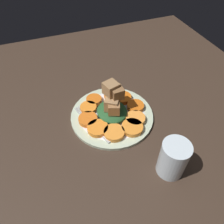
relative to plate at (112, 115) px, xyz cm
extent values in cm
cube|color=#38281E|center=(0.00, 0.00, -1.52)|extent=(120.00, 120.00, 2.00)
cylinder|color=beige|center=(0.00, 0.00, -0.02)|extent=(26.06, 26.06, 1.00)
cylinder|color=white|center=(0.00, 0.00, 0.03)|extent=(20.85, 20.85, 1.00)
cylinder|color=orange|center=(0.37, 8.12, 1.28)|extent=(5.51, 5.51, 1.39)
cylinder|color=orange|center=(-5.11, 5.92, 1.28)|extent=(5.61, 5.61, 1.39)
cylinder|color=orange|center=(-7.74, 2.77, 1.28)|extent=(5.15, 5.15, 1.39)
cylinder|color=orange|center=(-7.62, -3.53, 1.28)|extent=(5.11, 5.11, 1.39)
cylinder|color=orange|center=(-4.69, -6.34, 1.28)|extent=(5.29, 5.29, 1.39)
cylinder|color=orange|center=(0.35, -7.87, 1.28)|extent=(5.82, 5.82, 1.39)
cylinder|color=orange|center=(4.40, -6.18, 1.28)|extent=(6.22, 6.22, 1.39)
cylinder|color=orange|center=(7.69, -2.25, 1.28)|extent=(6.08, 6.08, 1.39)
cylinder|color=orange|center=(7.77, 3.45, 1.28)|extent=(6.41, 6.41, 1.39)
cylinder|color=#F99539|center=(4.88, 5.82, 1.28)|extent=(6.04, 6.04, 1.39)
ellipsoid|color=#235128|center=(0.00, 0.00, 1.89)|extent=(10.36, 9.33, 2.62)
cube|color=olive|center=(1.66, -0.13, 4.91)|extent=(4.41, 4.41, 3.41)
cube|color=#9E754C|center=(-0.16, -0.33, 5.24)|extent=(5.65, 5.65, 4.08)
cube|color=brown|center=(-0.64, 1.84, 8.44)|extent=(3.65, 3.65, 3.49)
cube|color=#9E754C|center=(-2.35, 0.56, 9.13)|extent=(4.93, 4.93, 3.95)
cube|color=#B2B2B7|center=(4.53, -6.10, 0.78)|extent=(11.45, 4.33, 0.40)
cube|color=#B2B2B7|center=(-1.71, -7.94, 0.78)|extent=(2.00, 2.61, 0.40)
cube|color=#B2B2B7|center=(-4.30, -9.75, 0.78)|extent=(4.47, 1.59, 0.40)
cube|color=#B2B2B7|center=(-4.49, -9.11, 0.78)|extent=(4.47, 1.59, 0.40)
cube|color=#B2B2B7|center=(-4.68, -8.47, 0.78)|extent=(4.47, 1.59, 0.40)
cube|color=#B2B2B7|center=(-4.86, -7.83, 0.78)|extent=(4.47, 1.59, 0.40)
cylinder|color=silver|center=(22.77, 7.32, 4.68)|extent=(7.02, 7.02, 10.41)
camera|label=1|loc=(43.97, -16.73, 51.22)|focal=35.00mm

